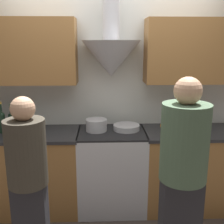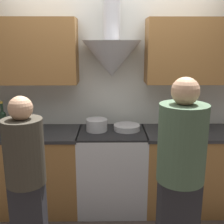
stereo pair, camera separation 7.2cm
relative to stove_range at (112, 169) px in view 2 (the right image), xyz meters
name	(u,v)px [view 2 (the right image)]	position (x,y,z in m)	size (l,w,h in m)	color
ground_plane	(112,222)	(0.00, -0.32, -0.47)	(12.00, 12.00, 0.00)	#423833
wall_back	(108,80)	(-0.04, 0.26, 1.01)	(8.40, 0.64, 2.60)	silver
counter_left	(23,170)	(-1.03, 0.00, 0.00)	(1.32, 0.62, 0.93)	#9E6B38
counter_right	(191,169)	(0.92, 0.00, 0.00)	(1.11, 0.62, 0.93)	#9E6B38
stove_range	(112,169)	(0.00, 0.00, 0.00)	(0.75, 0.60, 0.93)	silver
wine_bottle_4	(3,120)	(-1.20, 0.01, 0.59)	(0.08, 0.08, 0.34)	black
wine_bottle_5	(13,121)	(-1.10, 0.01, 0.59)	(0.07, 0.07, 0.31)	black
stock_pot	(97,125)	(-0.17, 0.04, 0.53)	(0.24, 0.24, 0.13)	silver
mixing_bowl	(127,127)	(0.17, 0.05, 0.49)	(0.30, 0.30, 0.06)	silver
orange_fruit	(164,126)	(0.60, 0.06, 0.50)	(0.08, 0.08, 0.08)	orange
person_foreground_left	(26,179)	(-0.70, -0.93, 0.36)	(0.31, 0.31, 1.51)	#28282D
person_foreground_right	(180,173)	(0.52, -1.00, 0.44)	(0.37, 0.37, 1.66)	#28282D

